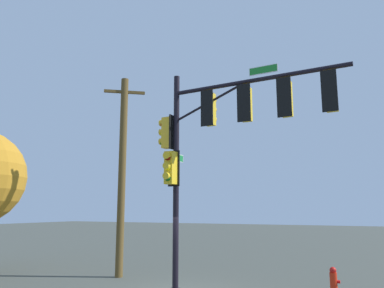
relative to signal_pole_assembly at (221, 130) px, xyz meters
The scene contains 3 objects.
signal_pole_assembly is the anchor object (origin of this frame).
utility_pole 5.80m from the signal_pole_assembly, 159.67° to the left, with size 1.51×1.18×8.52m.
fire_hydrant 6.32m from the signal_pole_assembly, 43.00° to the left, with size 0.33×0.24×0.83m.
Camera 1 is at (6.11, -11.46, 2.74)m, focal length 35.39 mm.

